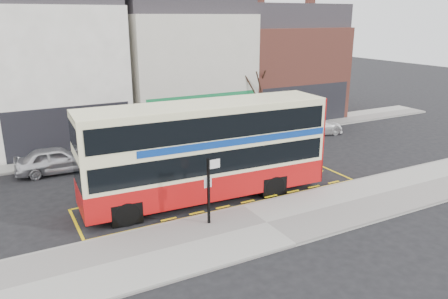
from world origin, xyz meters
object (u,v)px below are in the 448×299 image
car_grey (157,144)px  car_white (313,126)px  double_decker_bus (206,150)px  car_silver (57,160)px  street_tree_right (252,78)px  bus_stop_post (210,184)px

car_grey → car_white: (11.82, -0.60, -0.04)m
double_decker_bus → car_white: (12.03, 6.93, -1.76)m
car_silver → street_tree_right: bearing=-76.7°
bus_stop_post → street_tree_right: street_tree_right is taller
car_grey → car_white: 11.83m
car_white → car_grey: bearing=94.6°
car_silver → bus_stop_post: bearing=-152.4°
car_white → street_tree_right: size_ratio=0.78×
car_grey → car_white: bearing=-102.7°
car_grey → car_white: car_grey is taller
bus_stop_post → car_white: bearing=34.8°
car_grey → street_tree_right: bearing=-83.8°
double_decker_bus → car_silver: (-5.77, 7.17, -1.69)m
double_decker_bus → street_tree_right: (8.58, 9.92, 1.59)m
car_silver → car_white: bearing=-88.4°
double_decker_bus → street_tree_right: bearing=51.8°
bus_stop_post → street_tree_right: 16.05m
double_decker_bus → car_grey: size_ratio=2.70×
car_grey → street_tree_right: 9.31m
car_silver → street_tree_right: (14.35, 2.75, 3.28)m
double_decker_bus → bus_stop_post: (-1.15, -2.66, -0.57)m
double_decker_bus → street_tree_right: street_tree_right is taller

